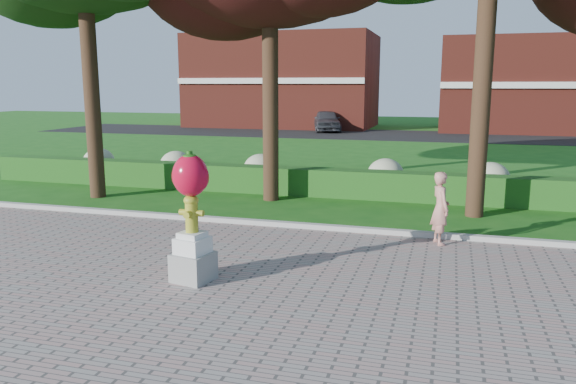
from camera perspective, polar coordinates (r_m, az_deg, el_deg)
The scene contains 10 objects.
ground at distance 9.91m, azimuth -1.39°, elevation -8.18°, with size 100.00×100.00×0.00m, color #1A5715.
curb at distance 12.66m, azimuth 2.72°, elevation -3.60°, with size 40.00×0.18×0.15m, color #ADADA5.
lawn_hedge at distance 16.42m, azimuth 5.99°, elevation 0.87°, with size 24.00×0.70×0.80m, color #1A4D16.
hydrangea_row at distance 17.28m, azimuth 8.46°, elevation 1.81°, with size 20.10×1.10×0.99m.
street at distance 37.17m, azimuth 11.81°, elevation 5.66°, with size 50.00×8.00×0.02m, color black.
building_left at distance 44.80m, azimuth -0.47°, elevation 11.20°, with size 14.00×8.00×7.00m, color maroon.
building_right at distance 43.23m, azimuth 23.42°, elevation 9.94°, with size 12.00×8.00×6.40m, color maroon.
hydrant_sculpture at distance 9.22m, azimuth -9.77°, elevation -2.13°, with size 0.69×0.69×2.16m.
woman at distance 11.72m, azimuth 15.22°, elevation -1.59°, with size 0.54×0.36×1.49m, color tan.
parked_car at distance 39.64m, azimuth 3.93°, elevation 7.27°, with size 1.77×4.40×1.50m, color #3E4045.
Camera 1 is at (2.84, -8.92, 3.23)m, focal length 35.00 mm.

